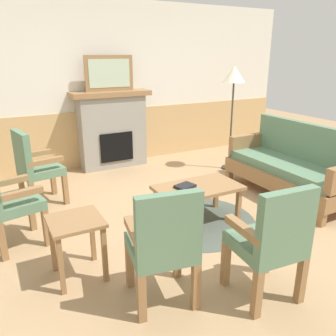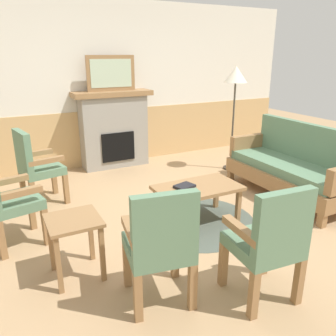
{
  "view_description": "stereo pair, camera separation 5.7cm",
  "coord_description": "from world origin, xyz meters",
  "px_view_note": "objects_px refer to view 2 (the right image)",
  "views": [
    {
      "loc": [
        -1.85,
        -3.1,
        1.87
      ],
      "look_at": [
        0.0,
        0.35,
        0.55
      ],
      "focal_mm": 36.56,
      "sensor_mm": 36.0,
      "label": 1
    },
    {
      "loc": [
        -1.8,
        -3.13,
        1.87
      ],
      "look_at": [
        0.0,
        0.35,
        0.55
      ],
      "focal_mm": 36.56,
      "sensor_mm": 36.0,
      "label": 2
    }
  ],
  "objects_px": {
    "book_on_table": "(185,186)",
    "armchair_near_fireplace": "(5,196)",
    "framed_picture": "(111,73)",
    "side_table": "(74,231)",
    "floor_lamp_by_couch": "(236,81)",
    "couch": "(291,168)",
    "armchair_by_window_left": "(35,164)",
    "armchair_front_center": "(160,242)",
    "armchair_front_left": "(269,239)",
    "fireplace": "(114,129)",
    "coffee_table": "(198,191)"
  },
  "relations": [
    {
      "from": "framed_picture",
      "to": "armchair_near_fireplace",
      "type": "height_order",
      "value": "framed_picture"
    },
    {
      "from": "armchair_front_left",
      "to": "floor_lamp_by_couch",
      "type": "bearing_deg",
      "value": 57.46
    },
    {
      "from": "book_on_table",
      "to": "fireplace",
      "type": "bearing_deg",
      "value": 89.99
    },
    {
      "from": "coffee_table",
      "to": "armchair_front_center",
      "type": "bearing_deg",
      "value": -133.37
    },
    {
      "from": "armchair_front_left",
      "to": "armchair_front_center",
      "type": "height_order",
      "value": "same"
    },
    {
      "from": "couch",
      "to": "armchair_front_left",
      "type": "bearing_deg",
      "value": -140.49
    },
    {
      "from": "armchair_by_window_left",
      "to": "armchair_front_left",
      "type": "height_order",
      "value": "same"
    },
    {
      "from": "armchair_front_center",
      "to": "couch",
      "type": "bearing_deg",
      "value": 23.88
    },
    {
      "from": "floor_lamp_by_couch",
      "to": "armchair_front_left",
      "type": "bearing_deg",
      "value": -122.54
    },
    {
      "from": "armchair_front_center",
      "to": "floor_lamp_by_couch",
      "type": "relative_size",
      "value": 0.58
    },
    {
      "from": "fireplace",
      "to": "armchair_by_window_left",
      "type": "xyz_separation_m",
      "value": [
        -1.4,
        -1.07,
        -0.11
      ]
    },
    {
      "from": "armchair_front_center",
      "to": "side_table",
      "type": "relative_size",
      "value": 1.78
    },
    {
      "from": "book_on_table",
      "to": "armchair_near_fireplace",
      "type": "relative_size",
      "value": 0.22
    },
    {
      "from": "armchair_by_window_left",
      "to": "side_table",
      "type": "bearing_deg",
      "value": -87.33
    },
    {
      "from": "couch",
      "to": "armchair_by_window_left",
      "type": "bearing_deg",
      "value": 157.27
    },
    {
      "from": "floor_lamp_by_couch",
      "to": "book_on_table",
      "type": "bearing_deg",
      "value": -141.43
    },
    {
      "from": "armchair_by_window_left",
      "to": "armchair_front_center",
      "type": "bearing_deg",
      "value": -76.48
    },
    {
      "from": "side_table",
      "to": "floor_lamp_by_couch",
      "type": "distance_m",
      "value": 3.62
    },
    {
      "from": "framed_picture",
      "to": "couch",
      "type": "relative_size",
      "value": 0.44
    },
    {
      "from": "armchair_front_left",
      "to": "floor_lamp_by_couch",
      "type": "height_order",
      "value": "floor_lamp_by_couch"
    },
    {
      "from": "armchair_front_left",
      "to": "floor_lamp_by_couch",
      "type": "xyz_separation_m",
      "value": [
        1.75,
        2.75,
        0.91
      ]
    },
    {
      "from": "book_on_table",
      "to": "floor_lamp_by_couch",
      "type": "bearing_deg",
      "value": 38.57
    },
    {
      "from": "side_table",
      "to": "armchair_near_fireplace",
      "type": "bearing_deg",
      "value": 120.62
    },
    {
      "from": "framed_picture",
      "to": "side_table",
      "type": "xyz_separation_m",
      "value": [
        -1.32,
        -2.82,
        -1.13
      ]
    },
    {
      "from": "framed_picture",
      "to": "book_on_table",
      "type": "distance_m",
      "value": 2.64
    },
    {
      "from": "coffee_table",
      "to": "armchair_near_fireplace",
      "type": "height_order",
      "value": "armchair_near_fireplace"
    },
    {
      "from": "framed_picture",
      "to": "coffee_table",
      "type": "distance_m",
      "value": 2.71
    },
    {
      "from": "fireplace",
      "to": "book_on_table",
      "type": "xyz_separation_m",
      "value": [
        -0.0,
        -2.4,
        -0.2
      ]
    },
    {
      "from": "couch",
      "to": "side_table",
      "type": "height_order",
      "value": "couch"
    },
    {
      "from": "coffee_table",
      "to": "floor_lamp_by_couch",
      "type": "relative_size",
      "value": 0.57
    },
    {
      "from": "book_on_table",
      "to": "armchair_near_fireplace",
      "type": "distance_m",
      "value": 1.84
    },
    {
      "from": "armchair_front_center",
      "to": "floor_lamp_by_couch",
      "type": "distance_m",
      "value": 3.59
    },
    {
      "from": "framed_picture",
      "to": "side_table",
      "type": "distance_m",
      "value": 3.31
    },
    {
      "from": "fireplace",
      "to": "armchair_front_left",
      "type": "bearing_deg",
      "value": -91.17
    },
    {
      "from": "fireplace",
      "to": "framed_picture",
      "type": "xyz_separation_m",
      "value": [
        0.0,
        0.0,
        0.91
      ]
    },
    {
      "from": "armchair_by_window_left",
      "to": "armchair_front_center",
      "type": "xyz_separation_m",
      "value": [
        0.58,
        -2.4,
        0.0
      ]
    },
    {
      "from": "armchair_near_fireplace",
      "to": "armchair_by_window_left",
      "type": "xyz_separation_m",
      "value": [
        0.4,
        0.94,
        0.0
      ]
    },
    {
      "from": "armchair_front_left",
      "to": "armchair_front_center",
      "type": "xyz_separation_m",
      "value": [
        -0.75,
        0.34,
        0.0
      ]
    },
    {
      "from": "armchair_near_fireplace",
      "to": "side_table",
      "type": "bearing_deg",
      "value": -59.38
    },
    {
      "from": "framed_picture",
      "to": "side_table",
      "type": "height_order",
      "value": "framed_picture"
    },
    {
      "from": "book_on_table",
      "to": "armchair_front_left",
      "type": "height_order",
      "value": "armchair_front_left"
    },
    {
      "from": "book_on_table",
      "to": "floor_lamp_by_couch",
      "type": "xyz_separation_m",
      "value": [
        1.68,
        1.34,
        1.0
      ]
    },
    {
      "from": "side_table",
      "to": "framed_picture",
      "type": "bearing_deg",
      "value": 64.86
    },
    {
      "from": "book_on_table",
      "to": "armchair_front_center",
      "type": "xyz_separation_m",
      "value": [
        -0.82,
        -1.07,
        0.08
      ]
    },
    {
      "from": "book_on_table",
      "to": "framed_picture",
      "type": "bearing_deg",
      "value": 89.99
    },
    {
      "from": "armchair_near_fireplace",
      "to": "side_table",
      "type": "relative_size",
      "value": 1.78
    },
    {
      "from": "armchair_front_left",
      "to": "fireplace",
      "type": "bearing_deg",
      "value": 88.83
    },
    {
      "from": "coffee_table",
      "to": "armchair_near_fireplace",
      "type": "distance_m",
      "value": 2.0
    },
    {
      "from": "couch",
      "to": "floor_lamp_by_couch",
      "type": "height_order",
      "value": "floor_lamp_by_couch"
    },
    {
      "from": "couch",
      "to": "coffee_table",
      "type": "distance_m",
      "value": 1.53
    }
  ]
}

